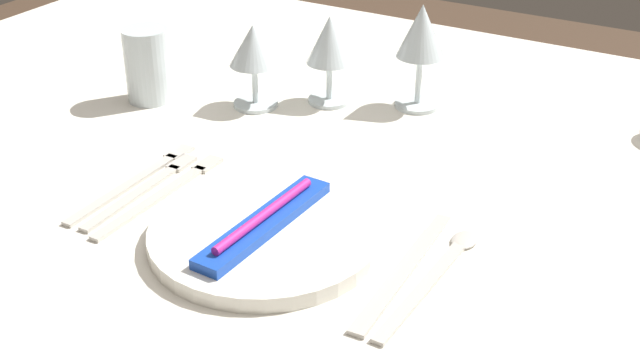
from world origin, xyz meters
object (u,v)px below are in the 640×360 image
Objects in this scene: drink_tumbler at (148,70)px; fork_inner at (147,187)px; dinner_plate at (265,235)px; dinner_knife at (402,272)px; spoon_soup at (440,269)px; wine_glass_left at (330,44)px; toothbrush_package at (265,222)px; fork_outer at (166,192)px; wine_glass_right at (254,50)px; wine_glass_centre at (421,36)px; fork_salad at (138,179)px.

fork_inner is at bearing -51.02° from drink_tumbler.
dinner_plate is 0.16m from dinner_knife.
spoon_soup is 1.68× the size of wine_glass_left.
toothbrush_package is 1.91× the size of drink_tumbler.
drink_tumbler is (-0.20, 0.21, 0.05)m from fork_outer.
spoon_soup reaches higher than fork_inner.
dinner_plate is 1.21× the size of toothbrush_package.
wine_glass_left is at bearing 37.49° from wine_glass_right.
fork_inner is 0.45m from wine_glass_centre.
dinner_knife is 1.06× the size of spoon_soup.
fork_inner is 0.35m from dinner_knife.
dinner_plate reaches higher than dinner_knife.
wine_glass_right is at bearing 100.88° from fork_outer.
spoon_soup is (0.03, 0.03, -0.00)m from dinner_knife.
fork_inner is 0.28m from drink_tumbler.
fork_inner is at bearing -25.61° from fork_salad.
fork_outer is 1.81× the size of wine_glass_right.
wine_glass_left is (-0.13, 0.37, 0.08)m from dinner_plate.
spoon_soup is at bearing 2.96° from fork_inner.
fork_salad is at bearing -89.66° from wine_glass_right.
fork_inner is at bearing -172.67° from fork_outer.
wine_glass_centre reaches higher than toothbrush_package.
dinner_plate is at bearing -9.63° from fork_salad.
dinner_knife is at bearing -141.04° from spoon_soup.
wine_glass_left is 1.20× the size of drink_tumbler.
wine_glass_centre reaches higher than wine_glass_right.
fork_outer and fork_salad have the same top height.
dinner_knife is 0.47m from wine_glass_right.
wine_glass_left is (0.04, 0.34, 0.09)m from fork_outer.
fork_outer is at bearing 169.99° from toothbrush_package.
toothbrush_package is 0.44m from drink_tumbler.
dinner_knife is 1.79× the size of wine_glass_left.
wine_glass_right reaches higher than dinner_plate.
dinner_knife is (0.16, 0.02, -0.01)m from dinner_plate.
drink_tumbler reaches higher than spoon_soup.
dinner_plate is at bearing -10.01° from fork_outer.
drink_tumbler is at bearing 157.00° from dinner_knife.
toothbrush_package is 0.22m from fork_salad.
wine_glass_centre is at bearing 65.03° from fork_inner.
dinner_plate is 2.32× the size of drink_tumbler.
fork_salad is 1.46× the size of wine_glass_centre.
fork_salad is 0.35m from wine_glass_left.
fork_inner is 0.03m from fork_salad.
drink_tumbler is at bearing 128.98° from fork_inner.
wine_glass_left is at bearing 28.19° from drink_tumbler.
toothbrush_package is 0.89× the size of dinner_knife.
spoon_soup is at bearing -45.72° from wine_glass_left.
dinner_knife is (0.35, -0.01, 0.00)m from fork_inner.
dinner_plate is at bearing -33.43° from drink_tumbler.
wine_glass_left is (0.06, 0.34, 0.09)m from fork_inner.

